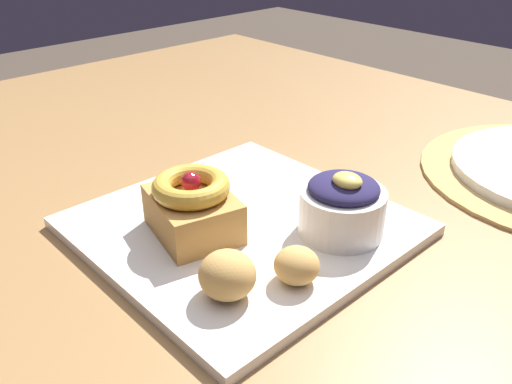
{
  "coord_description": "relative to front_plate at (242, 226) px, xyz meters",
  "views": [
    {
      "loc": [
        0.36,
        -0.41,
        1.04
      ],
      "look_at": [
        -0.01,
        -0.07,
        0.77
      ],
      "focal_mm": 37.88,
      "sensor_mm": 36.0,
      "label": 1
    }
  ],
  "objects": [
    {
      "name": "cake_slice",
      "position": [
        -0.02,
        -0.05,
        0.04
      ],
      "size": [
        0.11,
        0.09,
        0.07
      ],
      "rotation": [
        0.0,
        0.0,
        -0.24
      ],
      "color": "#C68E47",
      "rests_on": "front_plate"
    },
    {
      "name": "dining_table",
      "position": [
        0.01,
        0.09,
        -0.09
      ],
      "size": [
        1.49,
        1.08,
        0.73
      ],
      "color": "olive",
      "rests_on": "ground_plane"
    },
    {
      "name": "front_plate",
      "position": [
        0.0,
        0.0,
        0.0
      ],
      "size": [
        0.3,
        0.3,
        0.01
      ],
      "primitive_type": "cube",
      "color": "white",
      "rests_on": "dining_table"
    },
    {
      "name": "fritter_middle",
      "position": [
        0.11,
        -0.03,
        0.02
      ],
      "size": [
        0.04,
        0.04,
        0.03
      ],
      "primitive_type": "ellipsoid",
      "color": "tan",
      "rests_on": "front_plate"
    },
    {
      "name": "fritter_front",
      "position": [
        0.08,
        -0.09,
        0.03
      ],
      "size": [
        0.05,
        0.05,
        0.04
      ],
      "primitive_type": "ellipsoid",
      "color": "tan",
      "rests_on": "front_plate"
    },
    {
      "name": "berry_ramekin",
      "position": [
        0.08,
        0.06,
        0.04
      ],
      "size": [
        0.09,
        0.09,
        0.07
      ],
      "color": "white",
      "rests_on": "front_plate"
    }
  ]
}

